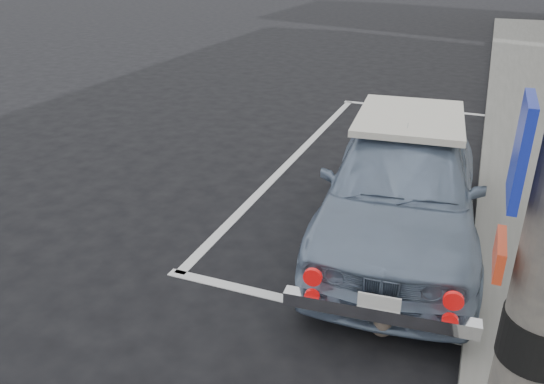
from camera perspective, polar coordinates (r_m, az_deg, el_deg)
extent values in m
plane|color=black|center=(5.47, 0.94, -8.06)|extent=(80.00, 80.00, 0.00)
cube|color=silver|center=(4.95, 4.38, -12.07)|extent=(3.00, 0.12, 0.01)
cube|color=silver|center=(11.26, 15.31, 8.64)|extent=(3.00, 0.12, 0.01)
cube|color=silver|center=(8.28, 2.45, 3.77)|extent=(0.12, 7.00, 0.01)
cylinder|color=black|center=(2.88, 26.75, -13.68)|extent=(0.36, 0.36, 0.25)
cube|color=#1628B7|center=(2.44, 25.21, 4.04)|extent=(0.04, 0.35, 0.45)
cube|color=red|center=(2.64, 23.26, -6.12)|extent=(0.04, 0.30, 0.15)
cube|color=white|center=(2.64, 23.16, -6.11)|extent=(0.02, 0.16, 0.08)
imported|color=#7589A6|center=(5.87, 13.79, 1.06)|extent=(1.91, 4.09, 1.35)
cube|color=silver|center=(6.04, 14.66, 7.79)|extent=(1.24, 1.60, 0.07)
cube|color=silver|center=(4.33, 11.37, -12.53)|extent=(1.52, 0.24, 0.12)
cube|color=white|center=(4.23, 11.42, -11.81)|extent=(0.33, 0.05, 0.17)
cylinder|color=red|center=(4.22, 4.40, -9.11)|extent=(0.15, 0.05, 0.15)
cylinder|color=red|center=(4.17, 18.93, -11.01)|extent=(0.15, 0.05, 0.15)
cylinder|color=red|center=(4.32, 4.32, -11.09)|extent=(0.12, 0.05, 0.12)
cylinder|color=red|center=(4.28, 18.60, -12.98)|extent=(0.12, 0.05, 0.12)
ellipsoid|color=#726756|center=(4.69, 11.78, -13.10)|extent=(0.31, 0.42, 0.23)
sphere|color=#726756|center=(4.51, 11.82, -13.62)|extent=(0.15, 0.15, 0.15)
cone|color=#726756|center=(4.46, 11.38, -12.83)|extent=(0.05, 0.05, 0.06)
cone|color=#726756|center=(4.47, 12.43, -12.91)|extent=(0.05, 0.05, 0.06)
cylinder|color=#726756|center=(4.90, 12.42, -12.52)|extent=(0.16, 0.23, 0.03)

